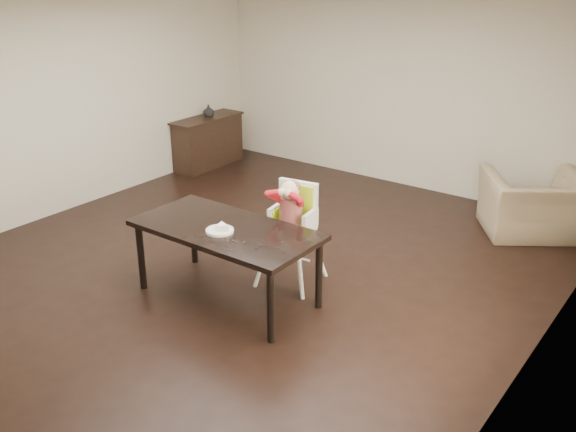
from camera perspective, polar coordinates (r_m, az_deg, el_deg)
name	(u,v)px	position (r m, az deg, el deg)	size (l,w,h in m)	color
ground	(244,268)	(6.96, -3.97, -4.66)	(7.00, 7.00, 0.00)	black
room_walls	(239,98)	(6.34, -4.42, 10.45)	(6.02, 7.02, 2.71)	beige
dining_table	(226,235)	(6.13, -5.51, -1.70)	(1.80, 0.90, 0.75)	black
high_chair	(292,210)	(6.38, 0.36, 0.49)	(0.53, 0.53, 1.11)	white
plate	(220,229)	(5.99, -6.02, -1.18)	(0.33, 0.33, 0.08)	white
armchair	(536,195)	(8.15, 21.17, 1.75)	(1.14, 0.74, 1.00)	tan
sideboard	(208,142)	(10.27, -7.12, 6.57)	(0.44, 1.26, 0.79)	black
vase	(209,111)	(10.18, -7.07, 9.24)	(0.18, 0.19, 0.18)	#99999E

